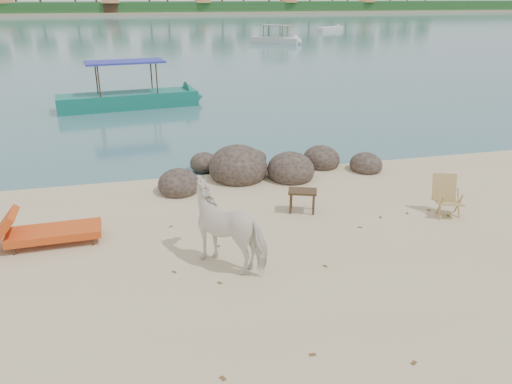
% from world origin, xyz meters
% --- Properties ---
extents(water, '(400.00, 400.00, 0.00)m').
position_xyz_m(water, '(0.00, 90.00, 0.00)').
color(water, '#35656A').
rests_on(water, ground).
extents(far_shore, '(420.00, 90.00, 1.40)m').
position_xyz_m(far_shore, '(0.00, 170.00, 0.00)').
color(far_shore, tan).
rests_on(far_shore, ground).
extents(far_scenery, '(420.00, 18.00, 9.50)m').
position_xyz_m(far_scenery, '(0.03, 136.70, 3.14)').
color(far_scenery, '#1E4C1E').
rests_on(far_scenery, ground).
extents(boulders, '(6.39, 2.84, 1.21)m').
position_xyz_m(boulders, '(0.81, 5.56, 0.23)').
color(boulders, '#2E241E').
rests_on(boulders, ground).
extents(cow, '(1.82, 1.83, 1.50)m').
position_xyz_m(cow, '(-0.94, 1.03, 0.75)').
color(cow, white).
rests_on(cow, ground).
extents(side_table, '(0.75, 0.62, 0.52)m').
position_xyz_m(side_table, '(1.11, 2.93, 0.26)').
color(side_table, '#312113').
rests_on(side_table, ground).
extents(lounge_chair, '(2.29, 0.88, 0.68)m').
position_xyz_m(lounge_chair, '(-4.27, 2.63, 0.34)').
color(lounge_chair, red).
rests_on(lounge_chair, ground).
extents(deck_chair, '(0.76, 0.80, 0.91)m').
position_xyz_m(deck_chair, '(4.28, 1.91, 0.45)').
color(deck_chair, tan).
rests_on(deck_chair, ground).
extents(boat_near, '(7.05, 2.44, 3.36)m').
position_xyz_m(boat_near, '(-2.72, 16.12, 1.68)').
color(boat_near, '#126659').
rests_on(boat_near, water).
extents(boat_mid, '(5.51, 5.14, 3.00)m').
position_xyz_m(boat_mid, '(12.69, 45.92, 1.50)').
color(boat_mid, beige).
rests_on(boat_mid, water).
extents(boat_far, '(5.49, 4.37, 0.67)m').
position_xyz_m(boat_far, '(25.58, 62.78, 0.34)').
color(boat_far, silver).
rests_on(boat_far, water).
extents(dead_leaves, '(8.24, 6.38, 0.00)m').
position_xyz_m(dead_leaves, '(0.32, -0.25, 0.01)').
color(dead_leaves, brown).
rests_on(dead_leaves, ground).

